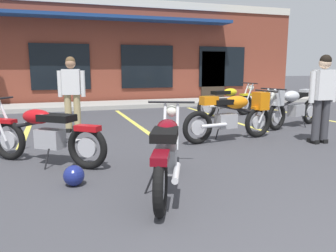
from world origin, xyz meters
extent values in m
plane|color=#3D3D42|center=(0.00, 3.63, 0.00)|extent=(80.00, 80.00, 0.00)
cube|color=#A8A59E|center=(0.00, 11.21, 0.07)|extent=(22.00, 1.80, 0.14)
cube|color=brown|center=(0.00, 15.15, 2.02)|extent=(16.77, 5.80, 4.05)
cube|color=beige|center=(0.00, 12.22, 3.90)|extent=(16.77, 0.06, 0.30)
cube|color=black|center=(-1.68, 12.21, 1.45)|extent=(2.15, 0.06, 1.70)
cube|color=black|center=(1.68, 12.21, 1.45)|extent=(2.15, 0.06, 1.70)
cube|color=black|center=(5.03, 12.21, 1.45)|extent=(2.15, 0.06, 1.70)
cube|color=#33281E|center=(4.61, 12.21, 1.05)|extent=(1.10, 0.06, 2.10)
cube|color=navy|center=(0.00, 11.80, 3.25)|extent=(10.06, 0.90, 0.12)
cube|color=#DBCC4C|center=(-2.58, 7.61, 0.00)|extent=(0.12, 4.80, 0.01)
cube|color=#DBCC4C|center=(0.00, 7.61, 0.00)|extent=(0.12, 4.80, 0.01)
cube|color=#DBCC4C|center=(2.58, 7.61, 0.00)|extent=(0.12, 4.80, 0.01)
cube|color=#DBCC4C|center=(5.15, 7.61, 0.00)|extent=(0.12, 4.80, 0.01)
torus|color=black|center=(-0.98, 1.85, 0.32)|extent=(0.34, 0.63, 0.64)
cylinder|color=#B7B7BC|center=(-0.98, 1.85, 0.32)|extent=(0.17, 0.29, 0.29)
torus|color=black|center=(-0.42, 3.18, 0.32)|extent=(0.34, 0.63, 0.64)
cylinder|color=#B7B7BC|center=(-0.42, 3.18, 0.32)|extent=(0.17, 0.29, 0.29)
cylinder|color=silver|center=(-0.47, 3.31, 0.64)|extent=(0.17, 0.32, 0.66)
cylinder|color=silver|center=(-0.30, 3.24, 0.64)|extent=(0.17, 0.32, 0.66)
cylinder|color=black|center=(-0.35, 3.35, 0.96)|extent=(0.62, 0.28, 0.03)
sphere|color=silver|center=(-0.32, 3.42, 0.82)|extent=(0.22, 0.22, 0.17)
cube|color=maroon|center=(-0.41, 3.22, 0.62)|extent=(0.27, 0.39, 0.06)
cube|color=#9E9EA3|center=(-0.73, 2.44, 0.40)|extent=(0.38, 0.46, 0.28)
cylinder|color=silver|center=(-0.74, 2.05, 0.36)|extent=(0.28, 0.53, 0.07)
cylinder|color=black|center=(-0.65, 2.63, 0.64)|extent=(0.42, 0.89, 0.26)
ellipsoid|color=maroon|center=(-0.65, 2.65, 0.72)|extent=(0.42, 0.54, 0.22)
cube|color=black|center=(-0.78, 2.31, 0.72)|extent=(0.46, 0.59, 0.10)
cube|color=maroon|center=(-0.98, 1.83, 0.60)|extent=(0.29, 0.39, 0.08)
cylinder|color=black|center=(-0.92, 2.45, 0.14)|extent=(0.13, 0.07, 0.29)
torus|color=black|center=(-1.51, 3.65, 0.32)|extent=(0.56, 0.48, 0.64)
cylinder|color=#B7B7BC|center=(-1.51, 3.65, 0.32)|extent=(0.26, 0.23, 0.29)
torus|color=black|center=(-2.64, 4.55, 0.32)|extent=(0.56, 0.48, 0.64)
cylinder|color=#B7B7BC|center=(-2.64, 4.55, 0.32)|extent=(0.26, 0.23, 0.29)
cylinder|color=silver|center=(-2.67, 4.68, 0.64)|extent=(0.28, 0.24, 0.66)
cube|color=#B70F14|center=(-2.67, 4.57, 0.62)|extent=(0.37, 0.33, 0.06)
cube|color=#9E9EA3|center=(-2.02, 4.05, 0.40)|extent=(0.46, 0.44, 0.28)
cylinder|color=silver|center=(-1.64, 3.93, 0.36)|extent=(0.47, 0.40, 0.07)
cylinder|color=black|center=(-2.17, 4.18, 0.64)|extent=(0.78, 0.63, 0.26)
ellipsoid|color=#B70F14|center=(-2.19, 4.19, 0.72)|extent=(0.54, 0.50, 0.22)
cube|color=black|center=(-1.91, 3.96, 0.72)|extent=(0.58, 0.54, 0.10)
cube|color=#B70F14|center=(-1.50, 3.64, 0.60)|extent=(0.38, 0.35, 0.08)
cylinder|color=black|center=(-2.07, 3.87, 0.14)|extent=(0.10, 0.12, 0.29)
torus|color=black|center=(2.12, 7.46, 0.32)|extent=(0.65, 0.24, 0.64)
cylinder|color=#B7B7BC|center=(2.12, 7.46, 0.32)|extent=(0.29, 0.12, 0.29)
torus|color=black|center=(3.52, 7.79, 0.32)|extent=(0.65, 0.24, 0.64)
cylinder|color=#B7B7BC|center=(3.52, 7.79, 0.32)|extent=(0.29, 0.12, 0.29)
cylinder|color=silver|center=(3.60, 7.90, 0.64)|extent=(0.33, 0.12, 0.66)
cylinder|color=silver|center=(3.64, 7.72, 0.64)|extent=(0.33, 0.12, 0.66)
cylinder|color=black|center=(3.70, 7.83, 0.96)|extent=(0.18, 0.65, 0.03)
sphere|color=silver|center=(3.78, 7.84, 0.82)|extent=(0.20, 0.20, 0.17)
cube|color=yellow|center=(3.56, 7.79, 0.62)|extent=(0.38, 0.22, 0.06)
cube|color=#9E9EA3|center=(2.74, 7.61, 0.40)|extent=(0.44, 0.32, 0.28)
cylinder|color=silver|center=(2.41, 7.39, 0.36)|extent=(0.55, 0.19, 0.07)
cylinder|color=black|center=(2.94, 7.65, 0.64)|extent=(0.93, 0.27, 0.26)
ellipsoid|color=yellow|center=(2.96, 7.66, 0.72)|extent=(0.53, 0.36, 0.22)
cube|color=black|center=(2.61, 7.58, 0.72)|extent=(0.57, 0.39, 0.10)
cube|color=yellow|center=(2.10, 7.46, 0.60)|extent=(0.39, 0.24, 0.08)
cylinder|color=black|center=(2.63, 7.77, 0.14)|extent=(0.05, 0.14, 0.29)
torus|color=black|center=(0.61, 4.62, 0.32)|extent=(0.65, 0.18, 0.64)
cylinder|color=#B7B7BC|center=(0.61, 4.62, 0.32)|extent=(0.29, 0.09, 0.29)
torus|color=black|center=(2.04, 4.79, 0.32)|extent=(0.65, 0.18, 0.64)
cylinder|color=#B7B7BC|center=(2.04, 4.79, 0.32)|extent=(0.29, 0.09, 0.29)
cylinder|color=silver|center=(2.13, 4.90, 0.64)|extent=(0.33, 0.08, 0.66)
cylinder|color=silver|center=(2.15, 4.72, 0.64)|extent=(0.33, 0.08, 0.66)
cylinder|color=black|center=(2.22, 4.82, 0.96)|extent=(0.11, 0.66, 0.03)
sphere|color=silver|center=(2.30, 4.83, 0.82)|extent=(0.19, 0.19, 0.17)
cube|color=orange|center=(2.08, 4.80, 0.62)|extent=(0.37, 0.18, 0.06)
cube|color=#9E9EA3|center=(1.25, 4.70, 0.40)|extent=(0.43, 0.29, 0.28)
cylinder|color=silver|center=(0.90, 4.51, 0.36)|extent=(0.55, 0.14, 0.07)
cylinder|color=black|center=(1.45, 4.72, 0.64)|extent=(0.94, 0.18, 0.26)
ellipsoid|color=orange|center=(1.49, 4.73, 0.76)|extent=(0.55, 0.36, 0.26)
cube|color=orange|center=(2.09, 4.80, 0.76)|extent=(0.27, 0.31, 0.36)
cube|color=black|center=(1.15, 4.68, 0.78)|extent=(0.43, 0.29, 0.10)
cube|color=orange|center=(0.85, 4.65, 0.82)|extent=(0.34, 0.24, 0.16)
cylinder|color=black|center=(1.16, 4.87, 0.14)|extent=(0.04, 0.14, 0.29)
torus|color=black|center=(4.27, 5.83, 0.32)|extent=(0.64, 0.31, 0.64)
cylinder|color=#B7B7BC|center=(4.27, 5.83, 0.32)|extent=(0.29, 0.15, 0.29)
torus|color=black|center=(2.91, 5.35, 0.32)|extent=(0.64, 0.31, 0.64)
cylinder|color=#B7B7BC|center=(2.91, 5.35, 0.32)|extent=(0.29, 0.15, 0.29)
cylinder|color=silver|center=(2.84, 5.24, 0.64)|extent=(0.32, 0.15, 0.66)
cylinder|color=silver|center=(2.78, 5.41, 0.64)|extent=(0.32, 0.15, 0.66)
cylinder|color=black|center=(2.74, 5.29, 0.96)|extent=(0.25, 0.63, 0.03)
sphere|color=silver|center=(2.66, 5.27, 0.82)|extent=(0.22, 0.22, 0.17)
cube|color=silver|center=(2.87, 5.34, 0.62)|extent=(0.39, 0.25, 0.06)
cube|color=#9E9EA3|center=(3.66, 5.62, 0.40)|extent=(0.46, 0.36, 0.28)
cylinder|color=silver|center=(3.97, 5.87, 0.36)|extent=(0.54, 0.25, 0.07)
cylinder|color=black|center=(3.47, 5.55, 0.64)|extent=(0.91, 0.37, 0.26)
ellipsoid|color=silver|center=(3.44, 5.54, 0.76)|extent=(0.59, 0.45, 0.26)
cube|color=silver|center=(2.86, 5.34, 0.76)|extent=(0.32, 0.34, 0.36)
cube|color=black|center=(3.76, 5.65, 0.78)|extent=(0.46, 0.36, 0.10)
cube|color=silver|center=(4.04, 5.75, 0.82)|extent=(0.37, 0.29, 0.16)
cylinder|color=black|center=(3.79, 5.47, 0.14)|extent=(0.07, 0.14, 0.29)
cube|color=black|center=(2.76, 3.98, 0.04)|extent=(0.10, 0.24, 0.08)
cube|color=black|center=(2.96, 3.98, 0.04)|extent=(0.10, 0.24, 0.08)
cylinder|color=#38383D|center=(2.76, 3.94, 0.46)|extent=(0.15, 0.15, 0.80)
cylinder|color=#38383D|center=(2.96, 3.94, 0.46)|extent=(0.15, 0.15, 0.80)
cube|color=silver|center=(2.86, 3.94, 1.12)|extent=(0.38, 0.22, 0.56)
cylinder|color=silver|center=(2.61, 3.94, 1.08)|extent=(0.10, 0.10, 0.58)
cylinder|color=silver|center=(3.11, 3.94, 1.08)|extent=(0.10, 0.10, 0.58)
sphere|color=beige|center=(2.86, 3.94, 1.52)|extent=(0.22, 0.22, 0.22)
sphere|color=black|center=(2.86, 3.93, 1.57)|extent=(0.21, 0.21, 0.21)
cube|color=black|center=(-1.47, 6.62, 0.04)|extent=(0.15, 0.26, 0.08)
cube|color=black|center=(-1.67, 6.66, 0.04)|extent=(0.15, 0.26, 0.08)
cylinder|color=tan|center=(-1.46, 6.66, 0.46)|extent=(0.18, 0.18, 0.80)
cylinder|color=tan|center=(-1.66, 6.70, 0.46)|extent=(0.18, 0.18, 0.80)
cube|color=silver|center=(-1.56, 6.68, 1.12)|extent=(0.42, 0.29, 0.56)
cylinder|color=silver|center=(-1.32, 6.63, 1.08)|extent=(0.12, 0.12, 0.58)
cylinder|color=silver|center=(-1.81, 6.73, 1.08)|extent=(0.12, 0.12, 0.58)
sphere|color=#A07556|center=(-1.56, 6.68, 1.52)|extent=(0.26, 0.26, 0.22)
sphere|color=brown|center=(-1.56, 6.69, 1.57)|extent=(0.25, 0.25, 0.21)
sphere|color=navy|center=(-1.74, 3.00, 0.13)|extent=(0.26, 0.26, 0.26)
cube|color=black|center=(-1.74, 3.11, 0.12)|extent=(0.18, 0.03, 0.09)
camera|label=1|loc=(-1.90, -1.14, 1.46)|focal=35.97mm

